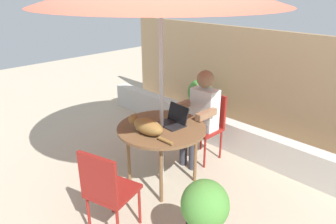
{
  "coord_description": "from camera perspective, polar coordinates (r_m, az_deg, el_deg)",
  "views": [
    {
      "loc": [
        2.3,
        -2.18,
        2.2
      ],
      "look_at": [
        0.0,
        0.1,
        0.87
      ],
      "focal_mm": 33.21,
      "sensor_mm": 36.0,
      "label": 1
    }
  ],
  "objects": [
    {
      "name": "planter_wall_low",
      "position": [
        4.58,
        10.25,
        -3.84
      ],
      "size": [
        4.9,
        0.2,
        0.42
      ],
      "primitive_type": "cube",
      "color": "beige",
      "rests_on": "ground"
    },
    {
      "name": "chair_occupied",
      "position": [
        4.15,
        7.34,
        -1.66
      ],
      "size": [
        0.4,
        0.4,
        0.89
      ],
      "color": "maroon",
      "rests_on": "ground"
    },
    {
      "name": "potted_plant_near_fence",
      "position": [
        2.73,
        6.68,
        -18.53
      ],
      "size": [
        0.4,
        0.4,
        0.75
      ],
      "color": "#33383D",
      "rests_on": "ground"
    },
    {
      "name": "patio_table",
      "position": [
        3.52,
        -1.16,
        -3.61
      ],
      "size": [
        1.01,
        1.01,
        0.72
      ],
      "color": "brown",
      "rests_on": "ground"
    },
    {
      "name": "chair_empty",
      "position": [
        2.9,
        -11.24,
        -13.44
      ],
      "size": [
        0.5,
        0.5,
        0.89
      ],
      "color": "maroon",
      "rests_on": "ground"
    },
    {
      "name": "cat",
      "position": [
        3.32,
        -4.02,
        -2.6
      ],
      "size": [
        0.65,
        0.22,
        0.17
      ],
      "color": "olive",
      "rests_on": "patio_table"
    },
    {
      "name": "person_seated",
      "position": [
        3.97,
        6.05,
        -0.08
      ],
      "size": [
        0.48,
        0.48,
        1.23
      ],
      "color": "white",
      "rests_on": "ground"
    },
    {
      "name": "ground_plane",
      "position": [
        3.86,
        -1.08,
        -12.45
      ],
      "size": [
        14.0,
        14.0,
        0.0
      ],
      "primitive_type": "plane",
      "color": "#BCAD93"
    },
    {
      "name": "laptop",
      "position": [
        3.54,
        1.21,
        -1.26
      ],
      "size": [
        0.32,
        0.27,
        0.21
      ],
      "color": "black",
      "rests_on": "patio_table"
    },
    {
      "name": "fence_back",
      "position": [
        5.02,
        16.14,
        5.27
      ],
      "size": [
        5.44,
        0.08,
        1.61
      ],
      "primitive_type": "cube",
      "color": "#937756",
      "rests_on": "ground"
    },
    {
      "name": "potted_plant_by_chair",
      "position": [
        5.13,
        5.85,
        2.32
      ],
      "size": [
        0.4,
        0.4,
        0.8
      ],
      "color": "#595654",
      "rests_on": "ground"
    }
  ]
}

